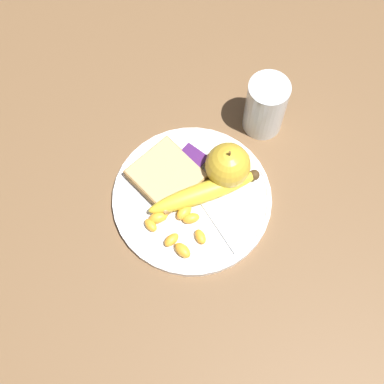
{
  "coord_description": "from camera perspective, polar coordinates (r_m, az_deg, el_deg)",
  "views": [
    {
      "loc": [
        -0.21,
        0.27,
        0.82
      ],
      "look_at": [
        0.0,
        0.0,
        0.03
      ],
      "focal_mm": 50.0,
      "sensor_mm": 36.0,
      "label": 1
    }
  ],
  "objects": [
    {
      "name": "apple",
      "position": [
        0.86,
        3.85,
        2.85
      ],
      "size": [
        0.07,
        0.07,
        0.08
      ],
      "color": "gold",
      "rests_on": "plate"
    },
    {
      "name": "orange_segment_1",
      "position": [
        0.86,
        -0.84,
        -2.14
      ],
      "size": [
        0.02,
        0.03,
        0.02
      ],
      "color": "#F9A32D",
      "rests_on": "plate"
    },
    {
      "name": "orange_segment_6",
      "position": [
        0.85,
        0.91,
        -4.79
      ],
      "size": [
        0.03,
        0.03,
        0.01
      ],
      "color": "#F9A32D",
      "rests_on": "plate"
    },
    {
      "name": "juice_glass",
      "position": [
        0.92,
        7.82,
        8.93
      ],
      "size": [
        0.07,
        0.07,
        0.11
      ],
      "color": "silver",
      "rests_on": "ground_plane"
    },
    {
      "name": "ground_plane",
      "position": [
        0.89,
        -0.0,
        -0.82
      ],
      "size": [
        3.0,
        3.0,
        0.0
      ],
      "primitive_type": "plane",
      "color": "brown"
    },
    {
      "name": "banana",
      "position": [
        0.86,
        1.43,
        0.02
      ],
      "size": [
        0.13,
        0.18,
        0.03
      ],
      "color": "yellow",
      "rests_on": "plate"
    },
    {
      "name": "orange_segment_4",
      "position": [
        0.86,
        -0.09,
        -2.82
      ],
      "size": [
        0.03,
        0.03,
        0.02
      ],
      "color": "#F9A32D",
      "rests_on": "plate"
    },
    {
      "name": "plate",
      "position": [
        0.88,
        -0.0,
        -0.62
      ],
      "size": [
        0.26,
        0.26,
        0.01
      ],
      "color": "white",
      "rests_on": "ground_plane"
    },
    {
      "name": "jam_packet",
      "position": [
        0.89,
        0.02,
        3.44
      ],
      "size": [
        0.04,
        0.04,
        0.02
      ],
      "color": "white",
      "rests_on": "plate"
    },
    {
      "name": "orange_segment_5",
      "position": [
        0.85,
        -4.43,
        -3.55
      ],
      "size": [
        0.03,
        0.02,
        0.01
      ],
      "color": "#F9A32D",
      "rests_on": "plate"
    },
    {
      "name": "orange_segment_0",
      "position": [
        0.84,
        -2.2,
        -5.12
      ],
      "size": [
        0.02,
        0.03,
        0.02
      ],
      "color": "#F9A32D",
      "rests_on": "plate"
    },
    {
      "name": "orange_segment_3",
      "position": [
        0.86,
        -3.62,
        -2.72
      ],
      "size": [
        0.03,
        0.04,
        0.02
      ],
      "color": "#F9A32D",
      "rests_on": "plate"
    },
    {
      "name": "orange_segment_2",
      "position": [
        0.84,
        -1.0,
        -6.24
      ],
      "size": [
        0.03,
        0.02,
        0.02
      ],
      "color": "#F9A32D",
      "rests_on": "plate"
    },
    {
      "name": "fork",
      "position": [
        0.88,
        0.69,
        -0.24
      ],
      "size": [
        0.19,
        0.09,
        0.0
      ],
      "rotation": [
        0.0,
        0.0,
        12.21
      ],
      "color": "silver",
      "rests_on": "plate"
    },
    {
      "name": "bread_slice",
      "position": [
        0.88,
        -2.85,
        1.66
      ],
      "size": [
        0.12,
        0.11,
        0.02
      ],
      "color": "olive",
      "rests_on": "plate"
    }
  ]
}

